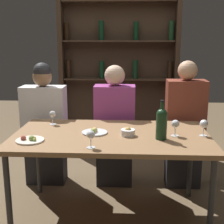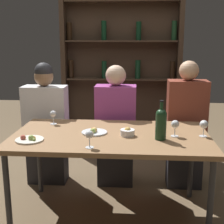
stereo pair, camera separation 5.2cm
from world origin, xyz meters
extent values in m
plane|color=brown|center=(0.00, 0.00, 0.00)|extent=(10.00, 10.00, 0.00)
cube|color=olive|center=(0.00, 0.00, 0.71)|extent=(1.56, 0.88, 0.04)
cylinder|color=#2D2D30|center=(-0.72, -0.38, 0.34)|extent=(0.04, 0.04, 0.69)
cylinder|color=#2D2D30|center=(0.72, -0.38, 0.34)|extent=(0.04, 0.04, 0.69)
cylinder|color=#2D2D30|center=(-0.72, 0.38, 0.34)|extent=(0.04, 0.04, 0.69)
cylinder|color=#2D2D30|center=(0.72, 0.38, 0.34)|extent=(0.04, 0.04, 0.69)
cube|color=#38281C|center=(0.00, 1.85, 1.04)|extent=(1.51, 0.02, 2.08)
cube|color=#38281C|center=(-0.75, 1.75, 1.04)|extent=(0.06, 0.18, 2.08)
cube|color=#38281C|center=(0.75, 1.75, 1.04)|extent=(0.06, 0.18, 2.08)
cube|color=#38281C|center=(0.00, 1.75, 0.95)|extent=(1.43, 0.18, 0.02)
cylinder|color=black|center=(-0.67, 1.76, 1.08)|extent=(0.07, 0.07, 0.24)
cylinder|color=black|center=(-0.22, 1.74, 1.07)|extent=(0.07, 0.07, 0.23)
cylinder|color=black|center=(0.22, 1.74, 1.08)|extent=(0.07, 0.07, 0.24)
cylinder|color=black|center=(0.67, 1.74, 1.07)|extent=(0.07, 0.07, 0.23)
cube|color=#38281C|center=(0.00, 1.75, 1.44)|extent=(1.43, 0.18, 0.02)
cylinder|color=black|center=(-0.68, 1.76, 1.56)|extent=(0.07, 0.07, 0.22)
cylinder|color=black|center=(-0.22, 1.74, 1.57)|extent=(0.07, 0.07, 0.24)
cylinder|color=black|center=(0.22, 1.76, 1.57)|extent=(0.07, 0.07, 0.23)
cylinder|color=#19381E|center=(0.67, 1.75, 1.57)|extent=(0.07, 0.07, 0.24)
cube|color=#38281C|center=(0.00, 1.75, 1.93)|extent=(1.43, 0.18, 0.02)
cylinder|color=#19381E|center=(0.39, -0.11, 0.82)|extent=(0.08, 0.08, 0.19)
sphere|color=#19381E|center=(0.39, -0.11, 0.92)|extent=(0.08, 0.08, 0.08)
cylinder|color=#19381E|center=(0.39, -0.11, 0.96)|extent=(0.03, 0.03, 0.09)
cylinder|color=black|center=(0.39, -0.11, 1.02)|extent=(0.03, 0.03, 0.01)
cylinder|color=silver|center=(-0.53, 0.26, 0.73)|extent=(0.06, 0.06, 0.00)
cylinder|color=silver|center=(-0.53, 0.26, 0.77)|extent=(0.01, 0.01, 0.08)
sphere|color=silver|center=(-0.53, 0.26, 0.82)|extent=(0.06, 0.06, 0.06)
cylinder|color=silver|center=(0.72, -0.01, 0.73)|extent=(0.06, 0.06, 0.00)
cylinder|color=silver|center=(0.72, -0.01, 0.77)|extent=(0.01, 0.01, 0.08)
sphere|color=silver|center=(0.72, -0.01, 0.82)|extent=(0.07, 0.07, 0.07)
cylinder|color=silver|center=(0.50, -0.03, 0.73)|extent=(0.06, 0.06, 0.00)
cylinder|color=silver|center=(0.50, -0.03, 0.77)|extent=(0.01, 0.01, 0.08)
sphere|color=silver|center=(0.50, -0.03, 0.82)|extent=(0.06, 0.06, 0.06)
cylinder|color=silver|center=(-0.12, -0.33, 0.73)|extent=(0.06, 0.06, 0.00)
cylinder|color=silver|center=(-0.12, -0.33, 0.77)|extent=(0.01, 0.01, 0.08)
sphere|color=silver|center=(-0.12, -0.33, 0.82)|extent=(0.06, 0.06, 0.06)
cylinder|color=silver|center=(-0.13, 0.02, 0.73)|extent=(0.21, 0.21, 0.01)
sphere|color=#C67038|center=(-0.14, 0.02, 0.75)|extent=(0.04, 0.04, 0.04)
sphere|color=#E5BC66|center=(-0.13, 0.02, 0.75)|extent=(0.04, 0.04, 0.04)
sphere|color=#E5BC66|center=(-0.15, -0.03, 0.74)|extent=(0.03, 0.03, 0.03)
sphere|color=#C67038|center=(-0.15, 0.03, 0.75)|extent=(0.03, 0.03, 0.03)
sphere|color=#99B256|center=(-0.14, -0.02, 0.75)|extent=(0.04, 0.04, 0.04)
cylinder|color=silver|center=(-0.59, -0.21, 0.73)|extent=(0.21, 0.21, 0.01)
sphere|color=#99B256|center=(-0.57, -0.22, 0.75)|extent=(0.04, 0.04, 0.04)
sphere|color=#B74C3D|center=(-0.64, -0.22, 0.75)|extent=(0.04, 0.04, 0.04)
sphere|color=#99B256|center=(-0.58, -0.21, 0.75)|extent=(0.03, 0.03, 0.03)
sphere|color=#99B256|center=(-0.55, -0.24, 0.74)|extent=(0.03, 0.03, 0.03)
sphere|color=gold|center=(-0.56, -0.21, 0.74)|extent=(0.03, 0.03, 0.03)
cylinder|color=white|center=(0.13, -0.04, 0.75)|extent=(0.11, 0.11, 0.05)
sphere|color=gold|center=(0.13, -0.04, 0.77)|extent=(0.06, 0.06, 0.06)
cube|color=#26262B|center=(-0.71, 0.63, 0.23)|extent=(0.39, 0.22, 0.45)
cube|color=white|center=(-0.71, 0.63, 0.73)|extent=(0.43, 0.22, 0.56)
sphere|color=#8C6647|center=(-0.71, 0.63, 1.10)|extent=(0.19, 0.19, 0.19)
sphere|color=#262628|center=(-0.71, 0.63, 1.16)|extent=(0.18, 0.18, 0.18)
cube|color=#26262B|center=(0.00, 0.63, 0.23)|extent=(0.36, 0.22, 0.45)
cube|color=#9E3F8C|center=(0.00, 0.63, 0.74)|extent=(0.40, 0.22, 0.57)
sphere|color=beige|center=(0.00, 0.63, 1.12)|extent=(0.20, 0.20, 0.20)
cube|color=#26262B|center=(0.69, 0.63, 0.23)|extent=(0.34, 0.22, 0.45)
cube|color=brown|center=(0.69, 0.63, 0.77)|extent=(0.38, 0.22, 0.63)
sphere|color=tan|center=(0.69, 0.63, 1.17)|extent=(0.19, 0.19, 0.19)
camera|label=1|loc=(0.13, -2.38, 1.46)|focal=50.00mm
camera|label=2|loc=(0.18, -2.38, 1.46)|focal=50.00mm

